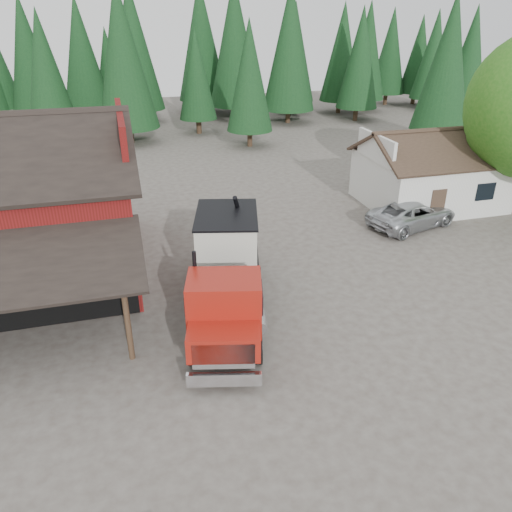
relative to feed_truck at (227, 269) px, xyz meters
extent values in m
plane|color=#4F473E|center=(1.78, -4.03, -1.96)|extent=(120.00, 120.00, 0.00)
cube|color=maroon|center=(-3.22, 5.97, 4.04)|extent=(0.25, 7.00, 2.00)
cylinder|color=#382619|center=(-3.82, -1.93, -0.56)|extent=(0.20, 0.20, 2.80)
cube|color=silver|center=(14.78, 8.97, -0.46)|extent=(8.00, 6.00, 3.00)
cube|color=#38281E|center=(14.78, 7.47, 1.79)|extent=(8.60, 3.42, 1.80)
cube|color=#38281E|center=(14.78, 10.47, 1.79)|extent=(8.60, 3.42, 1.80)
cube|color=silver|center=(10.78, 8.97, 1.79)|extent=(0.20, 4.20, 1.50)
cube|color=silver|center=(18.78, 8.97, 1.79)|extent=(0.20, 4.20, 1.50)
cube|color=#38281E|center=(13.28, 5.95, -0.96)|extent=(0.90, 0.06, 2.00)
cube|color=black|center=(16.28, 5.95, -0.36)|extent=(1.20, 0.06, 1.00)
sphere|color=#206016|center=(17.58, 6.77, 3.04)|extent=(4.40, 4.40, 4.40)
cylinder|color=#382619|center=(7.78, 25.97, -1.16)|extent=(0.44, 0.44, 1.60)
cone|color=#103218|center=(7.78, 25.97, 3.94)|extent=(3.96, 3.96, 9.00)
cylinder|color=#382619|center=(23.78, 21.97, -1.16)|extent=(0.44, 0.44, 1.60)
cone|color=#103218|center=(23.78, 21.97, 4.94)|extent=(4.84, 4.84, 11.00)
cylinder|color=#382619|center=(-2.22, 29.97, -1.16)|extent=(0.44, 0.44, 1.60)
cone|color=#103218|center=(-2.22, 29.97, 5.44)|extent=(5.28, 5.28, 12.00)
cylinder|color=black|center=(-1.77, -2.73, -1.40)|extent=(0.61, 1.17, 1.12)
cylinder|color=black|center=(0.29, -3.23, -1.40)|extent=(0.61, 1.17, 1.12)
cylinder|color=black|center=(-0.61, 2.00, -1.40)|extent=(0.61, 1.17, 1.12)
cylinder|color=black|center=(1.45, 1.49, -1.40)|extent=(0.61, 1.17, 1.12)
cylinder|color=black|center=(-0.27, 3.38, -1.40)|extent=(0.61, 1.17, 1.12)
cylinder|color=black|center=(1.79, 2.87, -1.40)|extent=(0.61, 1.17, 1.12)
cube|color=black|center=(0.03, 0.17, -0.99)|extent=(3.16, 8.73, 0.41)
cube|color=silver|center=(-1.11, -4.51, -1.40)|extent=(2.31, 0.73, 0.46)
cube|color=silver|center=(-1.09, -4.41, -0.59)|extent=(1.89, 0.56, 0.91)
cube|color=maroon|center=(-0.94, -3.82, -0.43)|extent=(2.53, 1.82, 0.86)
cube|color=maroon|center=(-0.63, -2.54, 0.12)|extent=(2.77, 2.25, 1.88)
cube|color=black|center=(-0.82, -3.32, 0.43)|extent=(2.09, 0.59, 0.91)
cylinder|color=black|center=(-1.40, -1.41, 0.68)|extent=(0.17, 0.17, 1.82)
cube|color=black|center=(-0.39, -1.55, 0.07)|extent=(2.44, 0.71, 1.62)
cube|color=black|center=(0.37, 1.55, -0.72)|extent=(3.91, 6.33, 0.16)
cube|color=beige|center=(0.37, 1.55, 0.78)|extent=(3.06, 3.80, 1.62)
cone|color=beige|center=(0.37, 1.55, -0.23)|extent=(2.70, 2.70, 0.71)
cube|color=black|center=(0.37, 1.55, 1.61)|extent=(3.18, 3.93, 0.08)
cylinder|color=black|center=(1.30, 2.78, 0.68)|extent=(1.24, 2.05, 3.09)
cube|color=maroon|center=(0.36, 4.06, -0.43)|extent=(0.78, 0.93, 0.46)
cylinder|color=silver|center=(0.66, -2.17, -1.09)|extent=(0.79, 1.12, 0.57)
imported|color=#B9BDC1|center=(11.78, 5.97, -1.22)|extent=(5.76, 3.83, 1.47)
camera|label=1|loc=(-3.40, -16.47, 8.87)|focal=35.00mm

